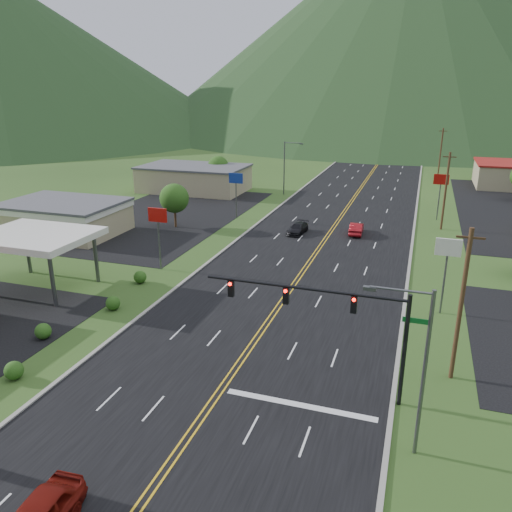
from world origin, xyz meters
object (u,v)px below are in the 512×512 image
(traffic_signal, at_px, (336,313))
(streetlight_west, at_px, (286,164))
(streetlight_east, at_px, (418,363))
(gas_canopy, at_px, (35,238))
(car_red_far, at_px, (356,229))
(car_dark_mid, at_px, (298,229))

(traffic_signal, relative_size, streetlight_west, 1.46)
(streetlight_east, distance_m, streetlight_west, 64.21)
(traffic_signal, height_order, gas_canopy, traffic_signal)
(gas_canopy, distance_m, car_red_far, 37.30)
(traffic_signal, height_order, streetlight_west, streetlight_west)
(streetlight_west, bearing_deg, car_red_far, -54.41)
(streetlight_west, xyz_separation_m, car_dark_mid, (7.84, -22.89, -4.54))
(traffic_signal, distance_m, car_dark_mid, 35.00)
(traffic_signal, bearing_deg, car_red_far, 95.24)
(streetlight_west, bearing_deg, streetlight_east, -69.14)
(traffic_signal, distance_m, streetlight_west, 58.88)
(streetlight_west, distance_m, car_red_far, 26.05)
(streetlight_east, bearing_deg, car_dark_mid, 112.04)
(traffic_signal, height_order, car_dark_mid, traffic_signal)
(streetlight_east, height_order, car_red_far, streetlight_east)
(streetlight_east, height_order, streetlight_west, same)
(traffic_signal, bearing_deg, streetlight_east, -40.39)
(traffic_signal, xyz_separation_m, car_red_far, (-3.22, 35.13, -4.59))
(traffic_signal, relative_size, gas_canopy, 1.31)
(gas_canopy, distance_m, car_dark_mid, 31.27)
(traffic_signal, xyz_separation_m, car_dark_mid, (-10.32, 33.11, -4.69))
(streetlight_east, height_order, car_dark_mid, streetlight_east)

